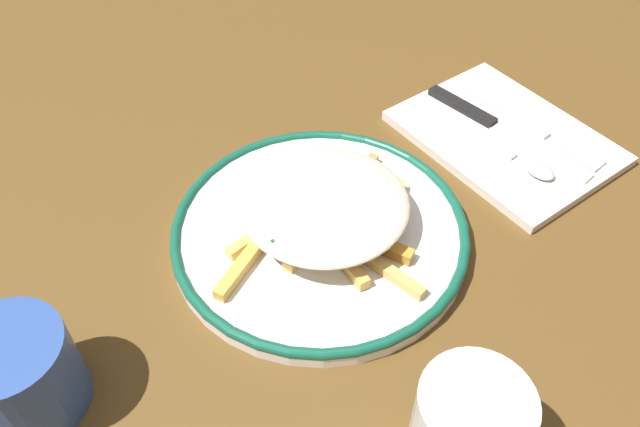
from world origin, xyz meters
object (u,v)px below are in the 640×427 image
at_px(coffee_mug, 19,375).
at_px(napkin, 504,137).
at_px(fries_heap, 326,209).
at_px(spoon, 514,156).
at_px(plate, 320,231).
at_px(knife, 491,123).
at_px(fork, 532,128).

bearing_deg(coffee_mug, napkin, -178.63).
height_order(fries_heap, spoon, fries_heap).
xyz_separation_m(plate, knife, (-0.25, -0.02, 0.00)).
bearing_deg(fork, napkin, -22.38).
bearing_deg(spoon, coffee_mug, -2.48).
bearing_deg(fork, spoon, 22.97).
relative_size(plate, coffee_mug, 2.56).
xyz_separation_m(knife, spoon, (0.02, 0.05, 0.00)).
height_order(napkin, spoon, spoon).
distance_m(napkin, knife, 0.02).
relative_size(fork, coffee_mug, 1.60).
relative_size(fries_heap, coffee_mug, 2.04).
bearing_deg(fries_heap, napkin, -179.01).
distance_m(plate, fork, 0.28).
distance_m(fries_heap, napkin, 0.25).
bearing_deg(napkin, coffee_mug, 1.37).
relative_size(plate, fork, 1.60).
bearing_deg(fork, plate, -2.16).
bearing_deg(napkin, spoon, 55.65).
height_order(plate, fries_heap, fries_heap).
relative_size(plate, napkin, 1.27).
distance_m(plate, fries_heap, 0.03).
distance_m(napkin, coffee_mug, 0.53).
bearing_deg(fries_heap, spoon, 172.23).
relative_size(fork, spoon, 1.16).
distance_m(knife, spoon, 0.06).
xyz_separation_m(fork, spoon, (0.05, 0.02, 0.00)).
bearing_deg(plate, napkin, -179.65).
relative_size(fries_heap, spoon, 1.48).
relative_size(napkin, knife, 1.07).
bearing_deg(plate, coffee_mug, 2.28).
xyz_separation_m(fork, knife, (0.03, -0.03, 0.00)).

